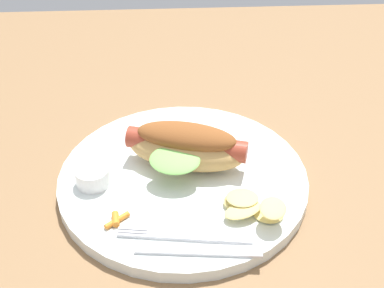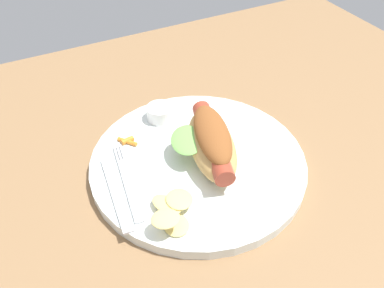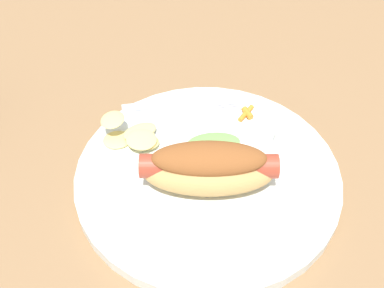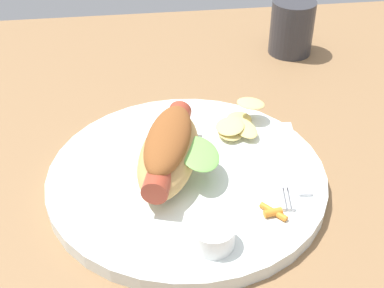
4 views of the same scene
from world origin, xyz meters
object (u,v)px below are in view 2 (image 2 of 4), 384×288
(hot_dog, at_px, (211,141))
(chips_pile, at_px, (173,209))
(carrot_garnish, at_px, (127,141))
(fork, at_px, (128,183))
(sauce_ramekin, at_px, (160,113))
(plate, at_px, (198,162))
(knife, at_px, (116,193))

(hot_dog, relative_size, chips_pile, 2.11)
(carrot_garnish, bearing_deg, fork, 70.51)
(sauce_ramekin, bearing_deg, plate, 96.14)
(knife, bearing_deg, carrot_garnish, -22.57)
(carrot_garnish, bearing_deg, hot_dog, 139.52)
(hot_dog, relative_size, carrot_garnish, 5.60)
(hot_dog, xyz_separation_m, carrot_garnish, (0.10, -0.08, -0.03))
(plate, height_order, chips_pile, chips_pile)
(plate, distance_m, hot_dog, 0.04)
(sauce_ramekin, xyz_separation_m, carrot_garnish, (0.07, 0.03, -0.01))
(carrot_garnish, bearing_deg, sauce_ramekin, -154.55)
(fork, relative_size, knife, 1.10)
(sauce_ramekin, xyz_separation_m, knife, (0.11, 0.12, -0.01))
(hot_dog, distance_m, sauce_ramekin, 0.12)
(sauce_ramekin, height_order, carrot_garnish, sauce_ramekin)
(sauce_ramekin, relative_size, fork, 0.28)
(fork, height_order, chips_pile, chips_pile)
(sauce_ramekin, distance_m, knife, 0.16)
(plate, bearing_deg, chips_pile, 45.74)
(hot_dog, distance_m, knife, 0.14)
(knife, bearing_deg, plate, -79.35)
(sauce_ramekin, bearing_deg, carrot_garnish, 25.45)
(sauce_ramekin, height_order, chips_pile, chips_pile)
(plate, xyz_separation_m, fork, (0.10, 0.00, 0.01))
(knife, relative_size, chips_pile, 1.77)
(chips_pile, height_order, carrot_garnish, chips_pile)
(chips_pile, xyz_separation_m, carrot_garnish, (0.01, -0.15, -0.01))
(plate, height_order, carrot_garnish, carrot_garnish)
(sauce_ramekin, height_order, fork, sauce_ramekin)
(fork, distance_m, carrot_garnish, 0.08)
(fork, distance_m, chips_pile, 0.08)
(chips_pile, distance_m, carrot_garnish, 0.15)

